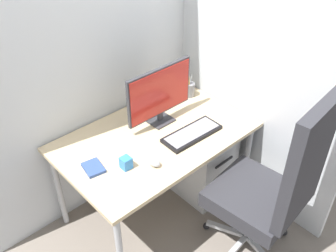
{
  "coord_description": "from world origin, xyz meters",
  "views": [
    {
      "loc": [
        -1.3,
        -1.53,
        2.27
      ],
      "look_at": [
        0.04,
        -0.08,
        0.82
      ],
      "focal_mm": 40.17,
      "sensor_mm": 36.0,
      "label": 1
    }
  ],
  "objects_px": {
    "mouse": "(155,163)",
    "monitor": "(160,93)",
    "notebook": "(93,168)",
    "keyboard": "(192,134)",
    "pen_holder": "(189,89)",
    "filing_cabinet": "(196,157)",
    "desk_clamp_accessory": "(126,163)",
    "office_chair": "(274,187)"
  },
  "relations": [
    {
      "from": "pen_holder",
      "to": "notebook",
      "type": "height_order",
      "value": "pen_holder"
    },
    {
      "from": "keyboard",
      "to": "desk_clamp_accessory",
      "type": "height_order",
      "value": "desk_clamp_accessory"
    },
    {
      "from": "office_chair",
      "to": "desk_clamp_accessory",
      "type": "height_order",
      "value": "office_chair"
    },
    {
      "from": "monitor",
      "to": "filing_cabinet",
      "type": "bearing_deg",
      "value": -28.25
    },
    {
      "from": "mouse",
      "to": "notebook",
      "type": "height_order",
      "value": "mouse"
    },
    {
      "from": "notebook",
      "to": "office_chair",
      "type": "bearing_deg",
      "value": -35.91
    },
    {
      "from": "mouse",
      "to": "monitor",
      "type": "bearing_deg",
      "value": 38.57
    },
    {
      "from": "filing_cabinet",
      "to": "notebook",
      "type": "xyz_separation_m",
      "value": [
        -0.89,
        0.04,
        0.42
      ]
    },
    {
      "from": "notebook",
      "to": "desk_clamp_accessory",
      "type": "relative_size",
      "value": 1.83
    },
    {
      "from": "monitor",
      "to": "desk_clamp_accessory",
      "type": "xyz_separation_m",
      "value": [
        -0.48,
        -0.23,
        -0.19
      ]
    },
    {
      "from": "monitor",
      "to": "keyboard",
      "type": "relative_size",
      "value": 1.26
    },
    {
      "from": "filing_cabinet",
      "to": "mouse",
      "type": "relative_size",
      "value": 7.75
    },
    {
      "from": "mouse",
      "to": "pen_holder",
      "type": "height_order",
      "value": "pen_holder"
    },
    {
      "from": "monitor",
      "to": "mouse",
      "type": "relative_size",
      "value": 6.72
    },
    {
      "from": "keyboard",
      "to": "filing_cabinet",
      "type": "bearing_deg",
      "value": 32.49
    },
    {
      "from": "desk_clamp_accessory",
      "to": "keyboard",
      "type": "bearing_deg",
      "value": -4.97
    },
    {
      "from": "office_chair",
      "to": "mouse",
      "type": "height_order",
      "value": "office_chair"
    },
    {
      "from": "mouse",
      "to": "office_chair",
      "type": "bearing_deg",
      "value": -56.01
    },
    {
      "from": "pen_holder",
      "to": "desk_clamp_accessory",
      "type": "relative_size",
      "value": 2.33
    },
    {
      "from": "office_chair",
      "to": "pen_holder",
      "type": "relative_size",
      "value": 7.1
    },
    {
      "from": "filing_cabinet",
      "to": "keyboard",
      "type": "distance_m",
      "value": 0.49
    },
    {
      "from": "mouse",
      "to": "desk_clamp_accessory",
      "type": "bearing_deg",
      "value": 138.47
    },
    {
      "from": "desk_clamp_accessory",
      "to": "notebook",
      "type": "bearing_deg",
      "value": 141.12
    },
    {
      "from": "office_chair",
      "to": "mouse",
      "type": "distance_m",
      "value": 0.74
    },
    {
      "from": "notebook",
      "to": "mouse",
      "type": "bearing_deg",
      "value": -27.33
    },
    {
      "from": "monitor",
      "to": "mouse",
      "type": "distance_m",
      "value": 0.51
    },
    {
      "from": "filing_cabinet",
      "to": "pen_holder",
      "type": "distance_m",
      "value": 0.54
    },
    {
      "from": "filing_cabinet",
      "to": "mouse",
      "type": "distance_m",
      "value": 0.75
    },
    {
      "from": "office_chair",
      "to": "filing_cabinet",
      "type": "height_order",
      "value": "office_chair"
    },
    {
      "from": "filing_cabinet",
      "to": "notebook",
      "type": "bearing_deg",
      "value": 177.71
    },
    {
      "from": "monitor",
      "to": "pen_holder",
      "type": "relative_size",
      "value": 2.98
    },
    {
      "from": "keyboard",
      "to": "mouse",
      "type": "xyz_separation_m",
      "value": [
        -0.38,
        -0.06,
        0.01
      ]
    },
    {
      "from": "notebook",
      "to": "keyboard",
      "type": "bearing_deg",
      "value": -3.86
    },
    {
      "from": "monitor",
      "to": "pen_holder",
      "type": "bearing_deg",
      "value": 14.2
    },
    {
      "from": "keyboard",
      "to": "mouse",
      "type": "height_order",
      "value": "mouse"
    },
    {
      "from": "keyboard",
      "to": "desk_clamp_accessory",
      "type": "bearing_deg",
      "value": 175.03
    },
    {
      "from": "office_chair",
      "to": "pen_holder",
      "type": "bearing_deg",
      "value": 74.9
    },
    {
      "from": "keyboard",
      "to": "notebook",
      "type": "relative_size",
      "value": 3.02
    },
    {
      "from": "pen_holder",
      "to": "keyboard",
      "type": "bearing_deg",
      "value": -133.18
    },
    {
      "from": "monitor",
      "to": "desk_clamp_accessory",
      "type": "height_order",
      "value": "monitor"
    },
    {
      "from": "monitor",
      "to": "desk_clamp_accessory",
      "type": "relative_size",
      "value": 6.93
    },
    {
      "from": "pen_holder",
      "to": "office_chair",
      "type": "bearing_deg",
      "value": -105.1
    }
  ]
}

